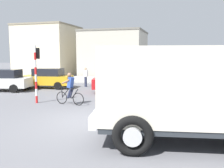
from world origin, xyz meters
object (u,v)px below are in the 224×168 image
object	(u,v)px
car_red_near	(3,80)
car_white_mid	(47,78)
pedestrian_near_kerb	(86,77)
truck_foreground	(186,88)
traffic_light_pole	(36,66)
cyclist	(70,89)
car_far_side	(121,81)

from	to	relation	value
car_red_near	car_white_mid	size ratio (longest dim) A/B	1.02
car_white_mid	pedestrian_near_kerb	size ratio (longest dim) A/B	2.59
truck_foreground	car_white_mid	xyz separation A→B (m)	(-10.55, 9.52, -0.85)
traffic_light_pole	car_white_mid	world-z (taller)	traffic_light_pole
cyclist	pedestrian_near_kerb	size ratio (longest dim) A/B	1.06
truck_foreground	traffic_light_pole	size ratio (longest dim) A/B	1.80
traffic_light_pole	cyclist	bearing A→B (deg)	0.54
car_far_side	pedestrian_near_kerb	xyz separation A→B (m)	(-3.61, 2.15, 0.03)
truck_foreground	pedestrian_near_kerb	bearing A→B (deg)	125.31
truck_foreground	car_red_near	size ratio (longest dim) A/B	1.35
truck_foreground	car_far_side	distance (m)	9.93
pedestrian_near_kerb	car_far_side	bearing A→B (deg)	-30.69
traffic_light_pole	car_far_side	bearing A→B (deg)	53.57
truck_foreground	car_white_mid	distance (m)	14.23
car_far_side	pedestrian_near_kerb	distance (m)	4.20
truck_foreground	traffic_light_pole	distance (m)	8.84
car_red_near	pedestrian_near_kerb	world-z (taller)	pedestrian_near_kerb
car_red_near	car_far_side	size ratio (longest dim) A/B	0.99
car_red_near	car_far_side	world-z (taller)	same
car_red_near	car_white_mid	xyz separation A→B (m)	(2.30, 2.32, 0.00)
car_white_mid	car_red_near	bearing A→B (deg)	-134.78
cyclist	traffic_light_pole	world-z (taller)	traffic_light_pole
cyclist	traffic_light_pole	distance (m)	2.33
car_white_mid	car_far_side	bearing A→B (deg)	-5.27
car_red_near	pedestrian_near_kerb	size ratio (longest dim) A/B	2.63
truck_foreground	car_white_mid	bearing A→B (deg)	137.93
cyclist	traffic_light_pole	bearing A→B (deg)	-179.46
traffic_light_pole	car_red_near	size ratio (longest dim) A/B	0.75
traffic_light_pole	car_white_mid	xyz separation A→B (m)	(-2.69, 5.50, -1.25)
truck_foreground	car_far_side	size ratio (longest dim) A/B	1.34
car_red_near	car_far_side	distance (m)	8.78
truck_foreground	car_white_mid	size ratio (longest dim) A/B	1.37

